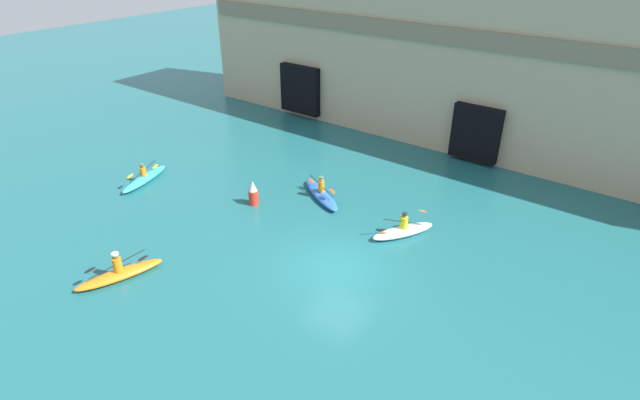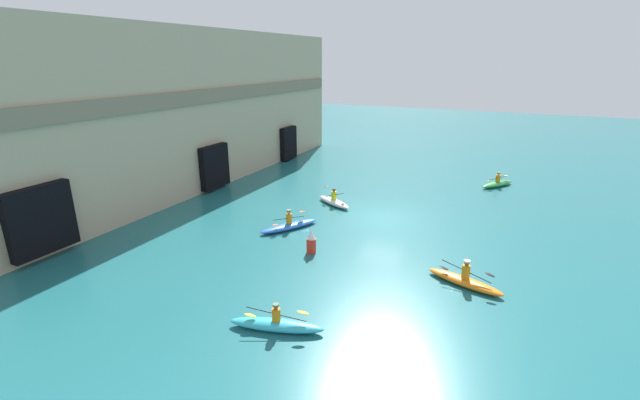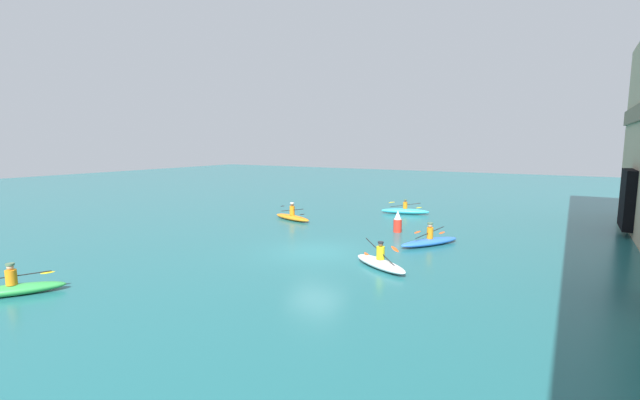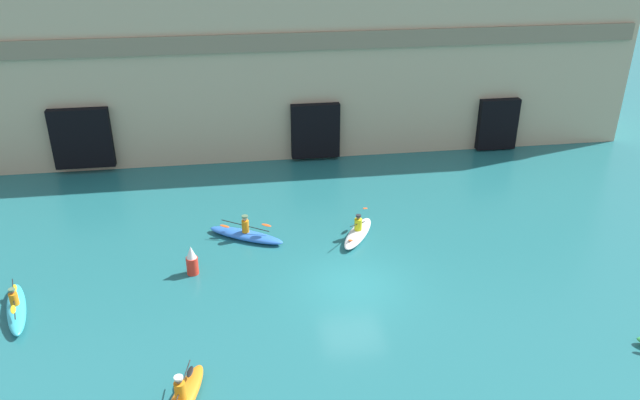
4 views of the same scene
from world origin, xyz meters
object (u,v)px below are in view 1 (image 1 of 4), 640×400
Objects in this scene: kayak_white at (403,230)px; kayak_blue at (321,194)px; kayak_cyan at (144,178)px; marker_buoy at (253,194)px; kayak_orange at (120,273)px.

kayak_white is 4.95m from kayak_blue.
kayak_cyan is 2.77× the size of marker_buoy.
kayak_cyan is at bearing -45.00° from kayak_white.
kayak_blue is 1.01× the size of kayak_cyan.
kayak_orange is 7.34m from marker_buoy.
kayak_orange is 0.97× the size of kayak_blue.
kayak_cyan is at bearing -164.21° from marker_buoy.
kayak_cyan is (-13.36, -3.69, -0.00)m from kayak_white.
kayak_cyan is (-6.16, 5.57, 0.00)m from kayak_orange.
kayak_white is 13.86m from kayak_cyan.
kayak_orange reaches higher than kayak_blue.
kayak_white reaches higher than kayak_cyan.
kayak_white is 0.88× the size of kayak_orange.
marker_buoy reaches higher than kayak_blue.
kayak_blue is (-4.91, 0.58, -0.02)m from kayak_white.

